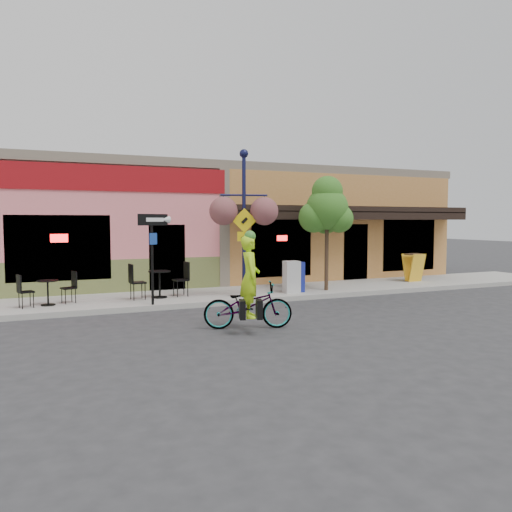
{
  "coord_description": "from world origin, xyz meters",
  "views": [
    {
      "loc": [
        -6.81,
        -12.77,
        2.41
      ],
      "look_at": [
        -1.07,
        0.5,
        1.4
      ],
      "focal_mm": 35.0,
      "sensor_mm": 36.0,
      "label": 1
    }
  ],
  "objects_px": {
    "bicycle": "(248,306)",
    "cyclist_rider": "(250,288)",
    "newspaper_box_blue": "(296,277)",
    "street_tree": "(327,233)",
    "lamp_post": "(244,224)",
    "one_way_sign": "(152,260)",
    "newspaper_box_grey": "(292,277)",
    "building": "(214,225)"
  },
  "relations": [
    {
      "from": "lamp_post",
      "to": "bicycle",
      "type": "bearing_deg",
      "value": -95.61
    },
    {
      "from": "lamp_post",
      "to": "one_way_sign",
      "type": "xyz_separation_m",
      "value": [
        -2.78,
        -0.25,
        -0.96
      ]
    },
    {
      "from": "cyclist_rider",
      "to": "street_tree",
      "type": "height_order",
      "value": "street_tree"
    },
    {
      "from": "newspaper_box_blue",
      "to": "newspaper_box_grey",
      "type": "xyz_separation_m",
      "value": [
        -0.21,
        -0.08,
        0.02
      ]
    },
    {
      "from": "bicycle",
      "to": "street_tree",
      "type": "relative_size",
      "value": 0.53
    },
    {
      "from": "street_tree",
      "to": "newspaper_box_grey",
      "type": "bearing_deg",
      "value": -177.83
    },
    {
      "from": "street_tree",
      "to": "cyclist_rider",
      "type": "bearing_deg",
      "value": -138.76
    },
    {
      "from": "lamp_post",
      "to": "cyclist_rider",
      "type": "bearing_deg",
      "value": -94.87
    },
    {
      "from": "newspaper_box_blue",
      "to": "street_tree",
      "type": "xyz_separation_m",
      "value": [
        1.11,
        -0.03,
        1.4
      ]
    },
    {
      "from": "cyclist_rider",
      "to": "lamp_post",
      "type": "distance_m",
      "value": 3.91
    },
    {
      "from": "building",
      "to": "street_tree",
      "type": "xyz_separation_m",
      "value": [
        1.76,
        -6.27,
        -0.21
      ]
    },
    {
      "from": "bicycle",
      "to": "cyclist_rider",
      "type": "bearing_deg",
      "value": -72.67
    },
    {
      "from": "cyclist_rider",
      "to": "lamp_post",
      "type": "relative_size",
      "value": 0.42
    },
    {
      "from": "building",
      "to": "one_way_sign",
      "type": "relative_size",
      "value": 7.41
    },
    {
      "from": "lamp_post",
      "to": "street_tree",
      "type": "height_order",
      "value": "lamp_post"
    },
    {
      "from": "lamp_post",
      "to": "newspaper_box_grey",
      "type": "relative_size",
      "value": 4.36
    },
    {
      "from": "building",
      "to": "street_tree",
      "type": "bearing_deg",
      "value": -74.28
    },
    {
      "from": "bicycle",
      "to": "street_tree",
      "type": "distance_m",
      "value": 5.94
    },
    {
      "from": "bicycle",
      "to": "one_way_sign",
      "type": "bearing_deg",
      "value": 42.33
    },
    {
      "from": "street_tree",
      "to": "building",
      "type": "bearing_deg",
      "value": 105.72
    },
    {
      "from": "one_way_sign",
      "to": "bicycle",
      "type": "bearing_deg",
      "value": -88.02
    },
    {
      "from": "cyclist_rider",
      "to": "newspaper_box_grey",
      "type": "bearing_deg",
      "value": -21.42
    },
    {
      "from": "one_way_sign",
      "to": "newspaper_box_blue",
      "type": "relative_size",
      "value": 2.55
    },
    {
      "from": "cyclist_rider",
      "to": "newspaper_box_blue",
      "type": "height_order",
      "value": "cyclist_rider"
    },
    {
      "from": "bicycle",
      "to": "newspaper_box_grey",
      "type": "distance_m",
      "value": 4.8
    },
    {
      "from": "cyclist_rider",
      "to": "newspaper_box_blue",
      "type": "relative_size",
      "value": 1.92
    },
    {
      "from": "newspaper_box_blue",
      "to": "bicycle",
      "type": "bearing_deg",
      "value": -132.99
    },
    {
      "from": "building",
      "to": "one_way_sign",
      "type": "height_order",
      "value": "building"
    },
    {
      "from": "bicycle",
      "to": "lamp_post",
      "type": "xyz_separation_m",
      "value": [
        1.29,
        3.43,
        1.82
      ]
    },
    {
      "from": "lamp_post",
      "to": "one_way_sign",
      "type": "relative_size",
      "value": 1.78
    },
    {
      "from": "bicycle",
      "to": "cyclist_rider",
      "type": "xyz_separation_m",
      "value": [
        0.05,
        0.0,
        0.4
      ]
    },
    {
      "from": "cyclist_rider",
      "to": "bicycle",
      "type": "bearing_deg",
      "value": 107.33
    },
    {
      "from": "building",
      "to": "bicycle",
      "type": "bearing_deg",
      "value": -104.42
    },
    {
      "from": "newspaper_box_blue",
      "to": "street_tree",
      "type": "bearing_deg",
      "value": -3.85
    },
    {
      "from": "newspaper_box_grey",
      "to": "cyclist_rider",
      "type": "bearing_deg",
      "value": -122.77
    },
    {
      "from": "cyclist_rider",
      "to": "street_tree",
      "type": "relative_size",
      "value": 0.49
    },
    {
      "from": "cyclist_rider",
      "to": "street_tree",
      "type": "xyz_separation_m",
      "value": [
        4.29,
        3.76,
        1.11
      ]
    },
    {
      "from": "building",
      "to": "cyclist_rider",
      "type": "distance_m",
      "value": 10.43
    },
    {
      "from": "cyclist_rider",
      "to": "one_way_sign",
      "type": "relative_size",
      "value": 0.75
    },
    {
      "from": "one_way_sign",
      "to": "street_tree",
      "type": "xyz_separation_m",
      "value": [
        5.83,
        0.58,
        0.66
      ]
    },
    {
      "from": "lamp_post",
      "to": "street_tree",
      "type": "distance_m",
      "value": 3.08
    },
    {
      "from": "building",
      "to": "newspaper_box_grey",
      "type": "bearing_deg",
      "value": -85.91
    }
  ]
}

